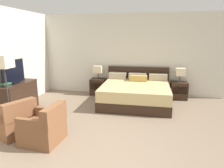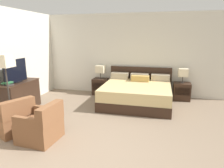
% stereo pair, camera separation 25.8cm
% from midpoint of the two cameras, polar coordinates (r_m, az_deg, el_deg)
% --- Properties ---
extents(ground_plane, '(11.62, 11.62, 0.00)m').
position_cam_midpoint_polar(ground_plane, '(3.67, -5.77, -19.35)').
color(ground_plane, '#84705B').
extents(wall_back, '(6.74, 0.06, 2.73)m').
position_cam_midpoint_polar(wall_back, '(6.90, 4.92, 8.30)').
color(wall_back, silver).
rests_on(wall_back, ground).
extents(wall_left, '(0.06, 5.67, 2.73)m').
position_cam_midpoint_polar(wall_left, '(5.99, -26.71, 6.13)').
color(wall_left, silver).
rests_on(wall_left, ground).
extents(bed, '(2.04, 1.96, 0.98)m').
position_cam_midpoint_polar(bed, '(6.05, 8.29, -2.59)').
color(bed, '#332116').
rests_on(bed, ground).
extents(nightstand_left, '(0.52, 0.42, 0.55)m').
position_cam_midpoint_polar(nightstand_left, '(6.97, -2.21, -0.70)').
color(nightstand_left, '#332116').
rests_on(nightstand_left, ground).
extents(nightstand_right, '(0.52, 0.42, 0.55)m').
position_cam_midpoint_polar(nightstand_right, '(6.76, 20.30, -1.99)').
color(nightstand_right, '#332116').
rests_on(nightstand_right, ground).
extents(table_lamp_left, '(0.29, 0.29, 0.46)m').
position_cam_midpoint_polar(table_lamp_left, '(6.85, -2.26, 4.23)').
color(table_lamp_left, '#332D28').
rests_on(table_lamp_left, nightstand_left).
extents(table_lamp_right, '(0.29, 0.29, 0.46)m').
position_cam_midpoint_polar(table_lamp_right, '(6.63, 20.73, 3.07)').
color(table_lamp_right, '#332D28').
rests_on(table_lamp_right, nightstand_right).
extents(dresser, '(0.52, 1.19, 0.80)m').
position_cam_midpoint_polar(dresser, '(5.92, -23.82, -3.10)').
color(dresser, '#332116').
rests_on(dresser, ground).
extents(tv, '(0.18, 0.82, 0.61)m').
position_cam_midpoint_polar(tv, '(5.74, -24.72, 3.30)').
color(tv, black).
rests_on(tv, dresser).
extents(book_red_cover, '(0.25, 0.21, 0.03)m').
position_cam_midpoint_polar(book_red_cover, '(5.54, -26.39, -0.15)').
color(book_red_cover, '#383333').
rests_on(book_red_cover, dresser).
extents(book_blue_cover, '(0.21, 0.18, 0.02)m').
position_cam_midpoint_polar(book_blue_cover, '(5.55, -26.71, 0.15)').
color(book_blue_cover, '#2D7042').
rests_on(book_blue_cover, book_red_cover).
extents(book_small_top, '(0.22, 0.22, 0.03)m').
position_cam_midpoint_polar(book_small_top, '(5.53, -26.45, 0.41)').
color(book_small_top, '#2D7042').
rests_on(book_small_top, book_blue_cover).
extents(armchair_by_window, '(0.91, 0.91, 0.76)m').
position_cam_midpoint_polar(armchair_by_window, '(4.68, -24.76, -9.11)').
color(armchair_by_window, brown).
rests_on(armchair_by_window, ground).
extents(armchair_companion, '(0.74, 0.73, 0.76)m').
position_cam_midpoint_polar(armchair_companion, '(4.13, -17.83, -11.52)').
color(armchair_companion, brown).
rests_on(armchair_companion, ground).
extents(floor_lamp, '(0.32, 0.32, 1.60)m').
position_cam_midpoint_polar(floor_lamp, '(4.99, -26.94, 4.57)').
color(floor_lamp, '#332D28').
rests_on(floor_lamp, ground).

